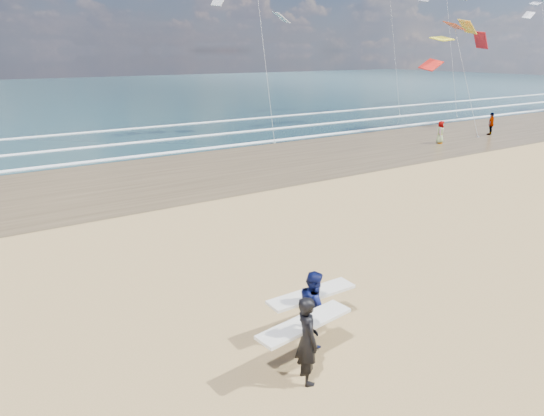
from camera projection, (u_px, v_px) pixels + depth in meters
wet_sand_strip at (374, 144)px, 33.98m from camera, size 220.00×12.00×0.01m
ocean at (133, 92)px, 77.09m from camera, size 220.00×100.00×0.02m
foam_breakers at (291, 126)px, 42.03m from camera, size 220.00×11.70×0.05m
surfer_near at (307, 338)px, 9.42m from camera, size 2.25×1.13×1.84m
surfer_far at (314, 306)px, 10.76m from camera, size 2.20×1.12×1.70m
beachgoer_0 at (440, 132)px, 34.08m from camera, size 0.91×0.81×1.57m
beachgoer_1 at (491, 124)px, 37.47m from camera, size 1.09×0.73×1.73m
kite_0 at (461, 57)px, 37.49m from camera, size 7.30×4.90×9.51m
kite_1 at (263, 42)px, 34.52m from camera, size 6.26×4.79×12.14m
kite_2 at (450, 32)px, 47.85m from camera, size 6.19×4.78×14.39m
kite_5 at (393, 36)px, 48.89m from camera, size 4.93×4.64×14.71m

